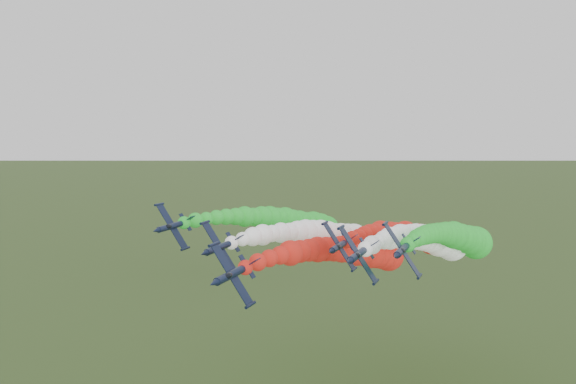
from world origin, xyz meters
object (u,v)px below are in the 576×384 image
at_px(jet_inner_left, 337,237).
at_px(jet_outer_right, 462,239).
at_px(jet_inner_right, 434,241).
at_px(jet_trail, 412,237).
at_px(jet_lead, 361,252).
at_px(jet_outer_left, 297,223).

distance_m(jet_inner_left, jet_outer_right, 28.19).
relative_size(jet_inner_right, jet_trail, 1.00).
distance_m(jet_lead, jet_inner_right, 18.77).
xyz_separation_m(jet_inner_right, jet_trail, (-6.77, 11.21, -1.60)).
bearing_deg(jet_trail, jet_outer_left, -167.38).
height_order(jet_lead, jet_inner_left, jet_inner_left).
bearing_deg(jet_trail, jet_outer_right, -22.39).
bearing_deg(jet_lead, jet_outer_left, 139.20).
relative_size(jet_lead, jet_outer_right, 0.99).
bearing_deg(jet_lead, jet_trail, 76.78).
bearing_deg(jet_inner_right, jet_trail, 121.14).
height_order(jet_lead, jet_outer_left, jet_outer_left).
xyz_separation_m(jet_inner_left, jet_trail, (14.56, 14.16, -1.40)).
relative_size(jet_outer_left, jet_outer_right, 0.99).
height_order(jet_lead, jet_inner_right, jet_inner_right).
height_order(jet_outer_right, jet_trail, jet_outer_right).
height_order(jet_inner_left, jet_outer_left, jet_outer_left).
xyz_separation_m(jet_outer_left, jet_trail, (27.71, 6.21, -2.33)).
bearing_deg(jet_inner_right, jet_inner_left, -172.12).
xyz_separation_m(jet_inner_left, jet_outer_left, (-13.15, 7.96, 0.93)).
height_order(jet_lead, jet_outer_right, jet_outer_right).
bearing_deg(jet_inner_left, jet_outer_right, 19.00).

